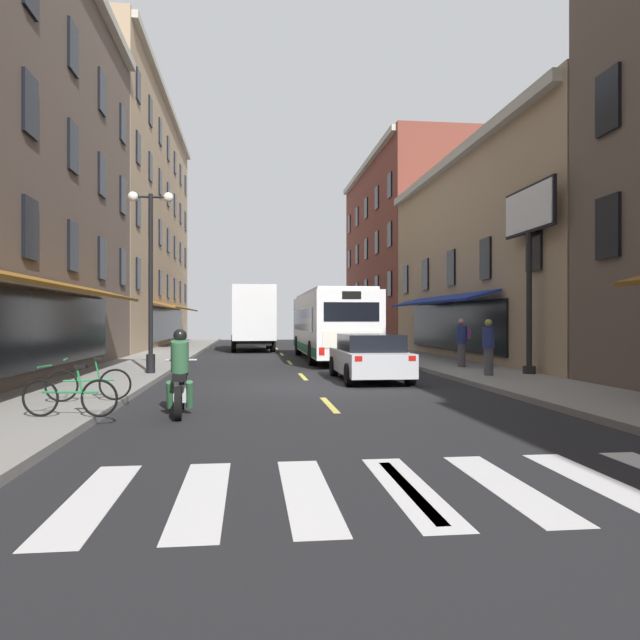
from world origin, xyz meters
The scene contains 16 objects.
ground_plane centered at (0.00, 0.00, -0.05)m, with size 34.80×80.00×0.10m, color black.
lane_centre_dashes centered at (0.00, -0.25, 0.00)m, with size 0.14×73.90×0.01m.
crosswalk_near centered at (0.00, -10.00, 0.00)m, with size 7.10×2.80×0.01m.
sidewalk_left centered at (-5.90, 0.00, 0.07)m, with size 3.00×80.00×0.14m, color gray.
sidewalk_right centered at (5.90, 0.00, 0.07)m, with size 3.00×80.00×0.14m, color gray.
billboard_sign centered at (7.05, 1.71, 4.70)m, with size 0.40×3.28×5.92m.
transit_bus centered at (1.98, 11.03, 1.63)m, with size 2.66×11.47×3.10m.
box_truck centered at (-1.54, 19.69, 1.94)m, with size 2.64×7.11×3.78m.
sedan_near centered at (1.88, 1.52, 0.71)m, with size 1.94×4.48×1.40m.
sedan_mid centered at (-1.38, 31.42, 0.76)m, with size 2.02×4.80×1.50m.
motorcycle_rider centered at (-3.04, -4.50, 0.71)m, with size 0.62×2.07×1.66m.
bicycle_near centered at (-4.82, -5.44, 0.50)m, with size 1.70×0.48×0.91m.
bicycle_mid centered at (-5.04, -3.33, 0.50)m, with size 1.70×0.48×0.91m.
pedestrian_near centered at (5.89, 4.55, 1.06)m, with size 0.50×0.36×1.74m.
pedestrian_mid centered at (5.55, 1.31, 1.02)m, with size 0.36×0.36×1.72m.
street_lamp_twin centered at (-4.84, 3.33, 3.33)m, with size 1.42×0.32×5.78m.
Camera 1 is at (-1.71, -16.35, 1.83)m, focal length 33.79 mm.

